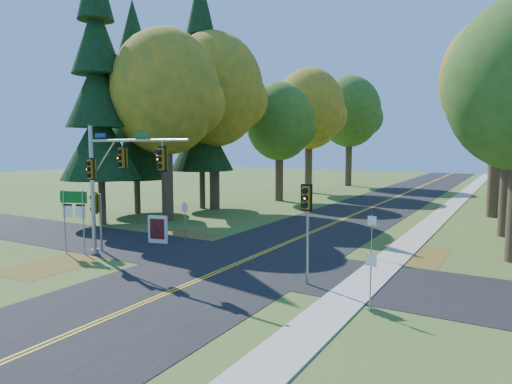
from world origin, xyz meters
The scene contains 27 objects.
ground centered at (0.00, 0.00, 0.00)m, with size 160.00×160.00×0.00m, color #3F591F.
road_main centered at (0.00, 0.00, 0.01)m, with size 8.00×160.00×0.02m, color black.
road_cross centered at (0.00, 2.00, 0.01)m, with size 60.00×6.00×0.02m, color black.
centerline_left centered at (-0.10, 0.00, 0.03)m, with size 0.10×160.00×0.01m, color gold.
centerline_right centered at (0.10, 0.00, 0.03)m, with size 0.10×160.00×0.01m, color gold.
sidewalk_east centered at (6.20, 0.00, 0.03)m, with size 1.60×160.00×0.06m, color #9E998E.
leaf_patch_w_near centered at (-6.50, 4.00, 0.01)m, with size 4.00×6.00×0.00m, color brown.
leaf_patch_e centered at (6.80, 6.00, 0.01)m, with size 3.50×8.00×0.00m, color brown.
leaf_patch_w_far centered at (-7.50, -3.00, 0.01)m, with size 3.00×5.00×0.00m, color brown.
tree_w_a centered at (-11.13, 9.38, 9.49)m, with size 8.00×8.00×14.15m.
tree_w_b centered at (-11.72, 16.29, 10.37)m, with size 8.60×8.60×15.38m.
tree_w_c centered at (-9.54, 24.47, 7.94)m, with size 6.80×6.80×11.91m.
tree_e_c centered at (9.88, 23.69, 10.66)m, with size 8.80×8.80×15.79m.
tree_w_d centered at (-10.13, 33.18, 9.78)m, with size 8.20×8.20×14.56m.
tree_e_d centered at (9.26, 32.87, 8.24)m, with size 7.00×7.00×12.32m.
tree_w_e centered at (-8.92, 44.09, 10.07)m, with size 8.40×8.40×14.97m.
pine_a centered at (-14.50, 6.00, 9.18)m, with size 5.60×5.60×19.48m.
pine_b centered at (-16.00, 11.00, 8.16)m, with size 5.60×5.60×17.31m.
pine_c centered at (-13.00, 16.00, 9.69)m, with size 5.60×5.60×20.56m.
traffic_mast centered at (-5.71, -0.97, 4.30)m, with size 7.32×1.27×6.69m.
east_signal_pole centered at (4.22, 0.04, 3.16)m, with size 0.48×0.56×4.17m.
ped_signal_pole centered at (-7.83, -0.19, 2.39)m, with size 0.48×0.58×3.22m.
route_sign_cluster centered at (-8.51, -1.09, 2.40)m, with size 1.54×0.48×3.40m.
info_kiosk centered at (-6.46, 2.99, 0.82)m, with size 1.19×0.44×1.64m.
reg_sign_e_north centered at (5.26, 5.80, 1.53)m, with size 0.43×0.08×2.23m.
reg_sign_e_south centered at (7.34, -1.56, 1.46)m, with size 0.41×0.10×2.14m.
reg_sign_w centered at (-5.58, 4.38, 1.59)m, with size 0.44×0.10×2.32m.
Camera 1 is at (11.60, -16.66, 5.77)m, focal length 32.00 mm.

